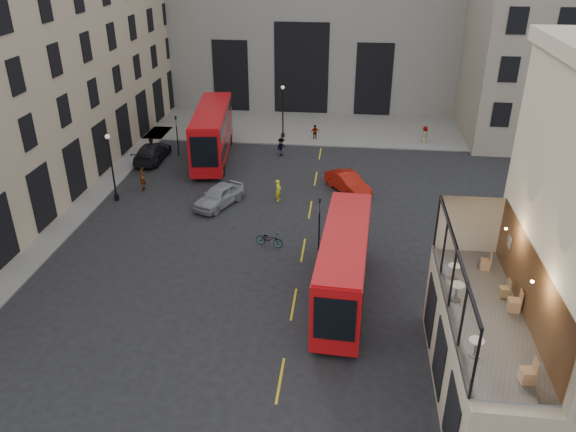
# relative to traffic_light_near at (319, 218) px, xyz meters

# --- Properties ---
(ground) EXTENTS (140.00, 140.00, 0.00)m
(ground) POSITION_rel_traffic_light_near_xyz_m (1.00, -12.00, -2.42)
(ground) COLOR black
(ground) RESTS_ON ground
(host_frontage) EXTENTS (3.00, 11.00, 4.50)m
(host_frontage) POSITION_rel_traffic_light_near_xyz_m (7.50, -12.00, -0.17)
(host_frontage) COLOR tan
(host_frontage) RESTS_ON ground
(cafe_floor) EXTENTS (3.00, 10.00, 0.10)m
(cafe_floor) POSITION_rel_traffic_light_near_xyz_m (7.50, -12.00, 2.12)
(cafe_floor) COLOR slate
(cafe_floor) RESTS_ON host_frontage
(gateway) EXTENTS (35.00, 10.60, 18.00)m
(gateway) POSITION_rel_traffic_light_near_xyz_m (-4.00, 35.99, 6.96)
(gateway) COLOR gray
(gateway) RESTS_ON ground
(building_right) EXTENTS (16.60, 18.60, 20.00)m
(building_right) POSITION_rel_traffic_light_near_xyz_m (21.00, 27.97, 7.97)
(building_right) COLOR gray
(building_right) RESTS_ON ground
(pavement_far) EXTENTS (40.00, 12.00, 0.12)m
(pavement_far) POSITION_rel_traffic_light_near_xyz_m (-5.00, 26.00, -2.36)
(pavement_far) COLOR slate
(pavement_far) RESTS_ON ground
(pavement_left) EXTENTS (8.00, 48.00, 0.12)m
(pavement_left) POSITION_rel_traffic_light_near_xyz_m (-21.00, -0.00, -2.36)
(pavement_left) COLOR slate
(pavement_left) RESTS_ON ground
(traffic_light_near) EXTENTS (0.16, 0.20, 3.80)m
(traffic_light_near) POSITION_rel_traffic_light_near_xyz_m (0.00, 0.00, 0.00)
(traffic_light_near) COLOR black
(traffic_light_near) RESTS_ON ground
(traffic_light_far) EXTENTS (0.16, 0.20, 3.80)m
(traffic_light_far) POSITION_rel_traffic_light_near_xyz_m (-14.00, 16.00, 0.00)
(traffic_light_far) COLOR black
(traffic_light_far) RESTS_ON ground
(street_lamp_a) EXTENTS (0.36, 0.36, 5.33)m
(street_lamp_a) POSITION_rel_traffic_light_near_xyz_m (-16.00, 6.00, -0.03)
(street_lamp_a) COLOR black
(street_lamp_a) RESTS_ON ground
(street_lamp_b) EXTENTS (0.36, 0.36, 5.33)m
(street_lamp_b) POSITION_rel_traffic_light_near_xyz_m (-5.00, 22.00, -0.03)
(street_lamp_b) COLOR black
(street_lamp_b) RESTS_ON ground
(bus_near) EXTENTS (3.01, 10.70, 4.22)m
(bus_near) POSITION_rel_traffic_light_near_xyz_m (1.66, -5.15, -0.05)
(bus_near) COLOR #B90C10
(bus_near) RESTS_ON ground
(bus_far) EXTENTS (4.12, 11.95, 4.67)m
(bus_far) POSITION_rel_traffic_light_near_xyz_m (-10.62, 15.70, 0.20)
(bus_far) COLOR #BA0C11
(bus_far) RESTS_ON ground
(car_a) EXTENTS (3.69, 5.06, 1.60)m
(car_a) POSITION_rel_traffic_light_near_xyz_m (-7.91, 6.01, -1.62)
(car_a) COLOR gray
(car_a) RESTS_ON ground
(car_b) EXTENTS (3.96, 4.67, 1.51)m
(car_b) POSITION_rel_traffic_light_near_xyz_m (1.71, 9.64, -1.67)
(car_b) COLOR #A6150A
(car_b) RESTS_ON ground
(car_c) EXTENTS (2.26, 5.51, 1.60)m
(car_c) POSITION_rel_traffic_light_near_xyz_m (-16.00, 14.56, -1.63)
(car_c) COLOR black
(car_c) RESTS_ON ground
(bicycle) EXTENTS (2.00, 1.13, 0.99)m
(bicycle) POSITION_rel_traffic_light_near_xyz_m (-3.26, 0.34, -1.93)
(bicycle) COLOR gray
(bicycle) RESTS_ON ground
(cyclist) EXTENTS (0.49, 0.68, 1.71)m
(cyclist) POSITION_rel_traffic_light_near_xyz_m (-3.58, 7.36, -1.57)
(cyclist) COLOR #F1F219
(cyclist) RESTS_ON ground
(pedestrian_a) EXTENTS (1.15, 1.01, 1.97)m
(pedestrian_a) POSITION_rel_traffic_light_near_xyz_m (-16.08, 14.91, -1.44)
(pedestrian_a) COLOR gray
(pedestrian_a) RESTS_ON ground
(pedestrian_b) EXTENTS (1.15, 1.27, 1.71)m
(pedestrian_b) POSITION_rel_traffic_light_near_xyz_m (-4.55, 17.07, -1.57)
(pedestrian_b) COLOR gray
(pedestrian_b) RESTS_ON ground
(pedestrian_c) EXTENTS (0.97, 0.59, 1.54)m
(pedestrian_c) POSITION_rel_traffic_light_near_xyz_m (-1.76, 21.88, -1.66)
(pedestrian_c) COLOR gray
(pedestrian_c) RESTS_ON ground
(pedestrian_d) EXTENTS (0.76, 0.97, 1.73)m
(pedestrian_d) POSITION_rel_traffic_light_near_xyz_m (8.94, 22.03, -1.56)
(pedestrian_d) COLOR gray
(pedestrian_d) RESTS_ON ground
(pedestrian_e) EXTENTS (0.58, 0.78, 1.94)m
(pedestrian_e) POSITION_rel_traffic_light_near_xyz_m (-14.61, 8.09, -1.45)
(pedestrian_e) COLOR gray
(pedestrian_e) RESTS_ON ground
(cafe_table_near) EXTENTS (0.57, 0.57, 0.71)m
(cafe_table_near) POSITION_rel_traffic_light_near_xyz_m (6.56, -14.78, 2.65)
(cafe_table_near) COLOR white
(cafe_table_near) RESTS_ON cafe_floor
(cafe_table_mid) EXTENTS (0.63, 0.63, 0.79)m
(cafe_table_mid) POSITION_rel_traffic_light_near_xyz_m (6.40, -11.29, 2.70)
(cafe_table_mid) COLOR silver
(cafe_table_mid) RESTS_ON cafe_floor
(cafe_table_far) EXTENTS (0.55, 0.55, 0.68)m
(cafe_table_far) POSITION_rel_traffic_light_near_xyz_m (6.55, -9.59, 2.63)
(cafe_table_far) COLOR white
(cafe_table_far) RESTS_ON cafe_floor
(cafe_chair_a) EXTENTS (0.51, 0.51, 0.95)m
(cafe_chair_a) POSITION_rel_traffic_light_near_xyz_m (8.12, -15.95, 2.46)
(cafe_chair_a) COLOR #DDAB7F
(cafe_chair_a) RESTS_ON cafe_floor
(cafe_chair_b) EXTENTS (0.51, 0.51, 0.96)m
(cafe_chair_b) POSITION_rel_traffic_light_near_xyz_m (8.67, -11.76, 2.47)
(cafe_chair_b) COLOR tan
(cafe_chair_b) RESTS_ON cafe_floor
(cafe_chair_c) EXTENTS (0.42, 0.42, 0.79)m
(cafe_chair_c) POSITION_rel_traffic_light_near_xyz_m (8.50, -10.75, 2.41)
(cafe_chair_c) COLOR tan
(cafe_chair_c) RESTS_ON cafe_floor
(cafe_chair_d) EXTENTS (0.50, 0.50, 0.89)m
(cafe_chair_d) POSITION_rel_traffic_light_near_xyz_m (8.14, -8.62, 2.45)
(cafe_chair_d) COLOR tan
(cafe_chair_d) RESTS_ON cafe_floor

